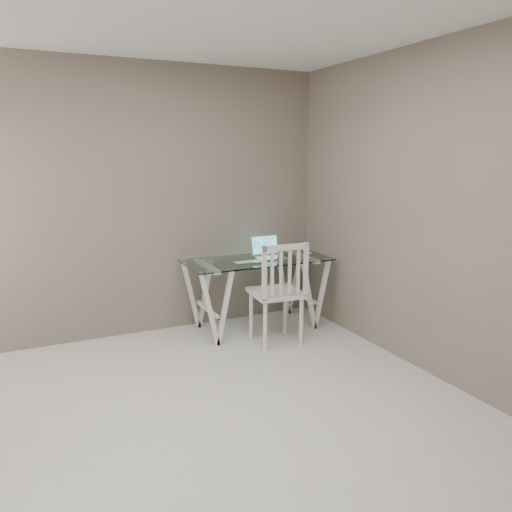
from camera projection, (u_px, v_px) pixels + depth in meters
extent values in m
plane|color=beige|center=(217.00, 444.00, 3.19)|extent=(4.50, 4.50, 0.00)
cube|color=#716458|center=(132.00, 202.00, 4.91)|extent=(4.00, 0.02, 2.70)
cube|color=#716458|center=(462.00, 217.00, 3.76)|extent=(0.02, 4.50, 2.70)
cube|color=silver|center=(257.00, 260.00, 5.17)|extent=(1.50, 0.70, 0.01)
cube|color=silver|center=(207.00, 301.00, 5.01)|extent=(0.24, 0.62, 0.72)
cube|color=silver|center=(302.00, 289.00, 5.48)|extent=(0.24, 0.62, 0.72)
cube|color=silver|center=(276.00, 293.00, 4.84)|extent=(0.50, 0.50, 0.04)
cylinder|color=silver|center=(265.00, 326.00, 4.66)|extent=(0.04, 0.04, 0.47)
cylinder|color=silver|center=(301.00, 322.00, 4.79)|extent=(0.04, 0.04, 0.47)
cylinder|color=silver|center=(251.00, 315.00, 5.00)|extent=(0.04, 0.04, 0.47)
cylinder|color=silver|center=(285.00, 310.00, 5.13)|extent=(0.04, 0.04, 0.47)
cube|color=silver|center=(285.00, 272.00, 4.59)|extent=(0.46, 0.07, 0.52)
cube|color=silver|center=(270.00, 257.00, 5.23)|extent=(0.32, 0.22, 0.01)
cube|color=#19D899|center=(265.00, 245.00, 5.32)|extent=(0.32, 0.06, 0.21)
cube|color=silver|center=(246.00, 262.00, 5.02)|extent=(0.26, 0.11, 0.01)
ellipsoid|color=white|center=(257.00, 261.00, 4.99)|extent=(0.11, 0.07, 0.04)
cube|color=white|center=(308.00, 253.00, 5.47)|extent=(0.06, 0.06, 0.01)
cube|color=black|center=(307.00, 247.00, 5.47)|extent=(0.05, 0.03, 0.10)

